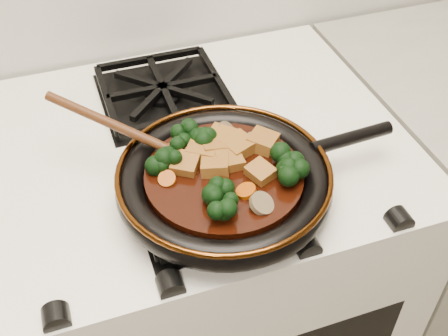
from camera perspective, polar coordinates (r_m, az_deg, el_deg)
name	(u,v)px	position (r m, az deg, el deg)	size (l,w,h in m)	color
stove	(194,293)	(1.31, -3.08, -12.55)	(0.76, 0.60, 0.90)	white
burner_grate_front	(209,192)	(0.86, -1.51, -2.47)	(0.23, 0.23, 0.03)	black
burner_grate_back	(163,91)	(1.07, -6.20, 7.75)	(0.23, 0.23, 0.03)	black
skillet	(225,180)	(0.84, 0.14, -1.26)	(0.45, 0.32, 0.05)	black
braising_sauce	(224,178)	(0.83, 0.00, -1.05)	(0.24, 0.24, 0.02)	black
tofu_cube_0	(215,147)	(0.86, -0.91, 2.15)	(0.04, 0.04, 0.02)	brown
tofu_cube_1	(260,173)	(0.82, 3.72, -0.48)	(0.04, 0.03, 0.02)	brown
tofu_cube_2	(229,161)	(0.83, 0.49, 0.76)	(0.04, 0.04, 0.02)	brown
tofu_cube_3	(238,147)	(0.86, 1.45, 2.19)	(0.04, 0.04, 0.02)	brown
tofu_cube_4	(223,139)	(0.87, -0.15, 2.99)	(0.04, 0.04, 0.02)	brown
tofu_cube_5	(215,165)	(0.83, -0.90, 0.27)	(0.04, 0.04, 0.02)	brown
tofu_cube_6	(203,150)	(0.85, -2.14, 1.80)	(0.04, 0.04, 0.02)	brown
tofu_cube_7	(185,164)	(0.83, -3.94, 0.37)	(0.04, 0.04, 0.02)	brown
tofu_cube_8	(262,142)	(0.87, 3.93, 2.67)	(0.04, 0.04, 0.02)	brown
broccoli_floret_0	(188,137)	(0.88, -3.65, 3.17)	(0.06, 0.06, 0.05)	black
broccoli_floret_1	(204,140)	(0.87, -2.06, 2.82)	(0.06, 0.06, 0.05)	black
broccoli_floret_2	(287,161)	(0.83, 6.40, 0.72)	(0.06, 0.06, 0.05)	black
broccoli_floret_3	(173,155)	(0.84, -5.22, 1.30)	(0.06, 0.06, 0.06)	black
broccoli_floret_4	(164,164)	(0.83, -6.12, 0.40)	(0.06, 0.06, 0.05)	black
broccoli_floret_5	(291,172)	(0.81, 6.82, -0.44)	(0.06, 0.06, 0.06)	black
broccoli_floret_6	(225,209)	(0.76, 0.06, -4.21)	(0.06, 0.06, 0.05)	black
broccoli_floret_7	(218,194)	(0.78, -0.66, -2.68)	(0.06, 0.06, 0.05)	black
carrot_coin_0	(189,161)	(0.84, -3.53, 0.75)	(0.03, 0.03, 0.01)	#A44104
carrot_coin_1	(167,179)	(0.81, -5.81, -1.12)	(0.03, 0.03, 0.01)	#A44104
carrot_coin_2	(246,191)	(0.79, 2.27, -2.35)	(0.03, 0.03, 0.01)	#A44104
carrot_coin_3	(227,141)	(0.87, 0.34, 2.81)	(0.03, 0.03, 0.01)	#A44104
mushroom_slice_0	(262,204)	(0.78, 3.84, -3.62)	(0.04, 0.04, 0.01)	brown
mushroom_slice_1	(256,139)	(0.87, 3.23, 2.92)	(0.03, 0.03, 0.01)	brown
mushroom_slice_2	(226,133)	(0.88, 0.16, 3.58)	(0.04, 0.04, 0.01)	brown
wooden_spoon	(141,137)	(0.87, -8.48, 3.16)	(0.13, 0.11, 0.22)	#47240F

